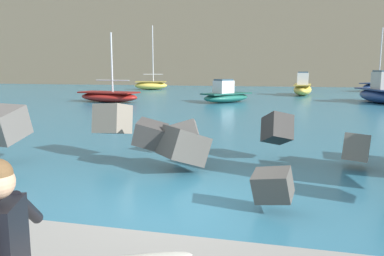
% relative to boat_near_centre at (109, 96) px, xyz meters
% --- Properties ---
extents(ground_plane, '(400.00, 400.00, 0.00)m').
position_rel_boat_near_centre_xyz_m(ground_plane, '(11.61, -20.67, -0.46)').
color(ground_plane, '#2D6B84').
extents(boat_near_centre, '(5.30, 2.82, 5.34)m').
position_rel_boat_near_centre_xyz_m(boat_near_centre, '(0.00, 0.00, 0.00)').
color(boat_near_centre, maroon).
rests_on(boat_near_centre, ground).
extents(boat_near_right, '(4.87, 5.69, 7.31)m').
position_rel_boat_near_centre_xyz_m(boat_near_right, '(23.87, 20.96, 0.12)').
color(boat_near_right, navy).
rests_on(boat_near_right, ground).
extents(boat_mid_left, '(4.09, 4.53, 1.81)m').
position_rel_boat_near_centre_xyz_m(boat_mid_left, '(8.99, 1.87, 0.10)').
color(boat_mid_left, '#1E6656').
rests_on(boat_mid_left, ground).
extents(boat_mid_centre, '(3.16, 6.17, 2.49)m').
position_rel_boat_near_centre_xyz_m(boat_mid_centre, '(20.58, 4.36, 0.32)').
color(boat_mid_centre, navy).
rests_on(boat_mid_centre, ground).
extents(boat_mid_right, '(2.05, 5.33, 2.34)m').
position_rel_boat_near_centre_xyz_m(boat_mid_right, '(15.14, 11.92, 0.30)').
color(boat_mid_right, '#EAC64C').
rests_on(boat_mid_right, ground).
extents(boat_far_left, '(4.47, 2.94, 7.95)m').
position_rel_boat_near_centre_xyz_m(boat_far_left, '(-3.14, 18.30, 0.14)').
color(boat_far_left, '#EAC64C').
rests_on(boat_far_left, ground).
extents(headland_bluff, '(104.28, 38.78, 18.96)m').
position_rel_boat_near_centre_xyz_m(headland_bluff, '(-2.30, 50.61, 9.05)').
color(headland_bluff, '#847056').
rests_on(headland_bluff, ground).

